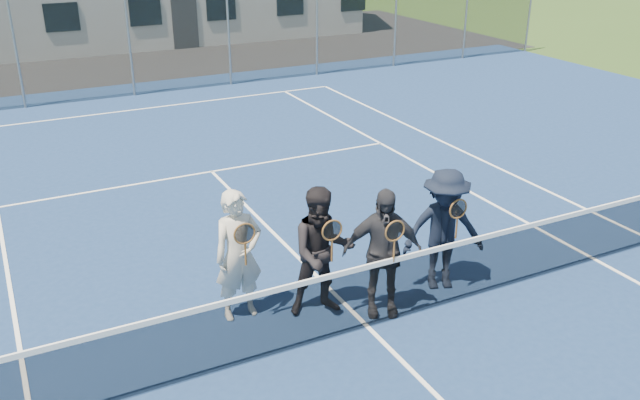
% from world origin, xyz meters
% --- Properties ---
extents(ground, '(220.00, 220.00, 0.00)m').
position_xyz_m(ground, '(0.00, 20.00, 0.00)').
color(ground, '#284217').
rests_on(ground, ground).
extents(court_surface, '(30.00, 30.00, 0.02)m').
position_xyz_m(court_surface, '(0.00, 0.00, 0.01)').
color(court_surface, navy).
rests_on(court_surface, ground).
extents(hedge_row, '(40.00, 1.20, 1.10)m').
position_xyz_m(hedge_row, '(0.00, 32.00, 0.55)').
color(hedge_row, black).
rests_on(hedge_row, ground).
extents(court_markings, '(11.03, 23.83, 0.01)m').
position_xyz_m(court_markings, '(0.00, 0.00, 0.02)').
color(court_markings, white).
rests_on(court_markings, court_surface).
extents(tennis_net, '(11.68, 0.08, 1.10)m').
position_xyz_m(tennis_net, '(0.00, 0.00, 0.54)').
color(tennis_net, slate).
rests_on(tennis_net, ground).
extents(perimeter_fence, '(30.07, 0.07, 3.02)m').
position_xyz_m(perimeter_fence, '(0.00, 13.50, 1.52)').
color(perimeter_fence, slate).
rests_on(perimeter_fence, ground).
extents(player_a, '(0.67, 0.51, 1.80)m').
position_xyz_m(player_a, '(-1.37, 1.04, 0.92)').
color(player_a, beige).
rests_on(player_a, court_surface).
extents(player_b, '(1.01, 0.87, 1.80)m').
position_xyz_m(player_b, '(-0.35, 0.63, 0.92)').
color(player_b, black).
rests_on(player_b, court_surface).
extents(player_c, '(1.14, 0.84, 1.80)m').
position_xyz_m(player_c, '(0.35, 0.26, 0.92)').
color(player_c, '#27272C').
rests_on(player_c, court_surface).
extents(player_d, '(1.32, 1.02, 1.80)m').
position_xyz_m(player_d, '(1.48, 0.45, 0.92)').
color(player_d, black).
rests_on(player_d, court_surface).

